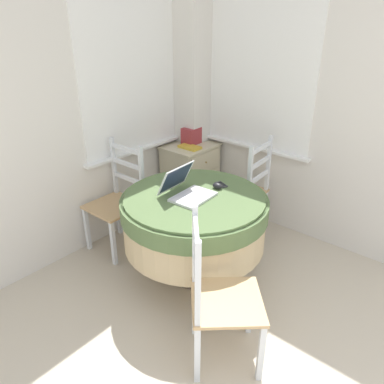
# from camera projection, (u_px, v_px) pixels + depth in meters

# --- Properties ---
(corner_room_shell) EXTENTS (4.57, 4.85, 2.55)m
(corner_room_shell) POSITION_uv_depth(u_px,v_px,m) (219.00, 117.00, 2.68)
(corner_room_shell) COLOR silver
(corner_room_shell) RESTS_ON ground_plane
(round_dining_table) EXTENTS (1.11, 1.11, 0.73)m
(round_dining_table) POSITION_uv_depth(u_px,v_px,m) (194.00, 217.00, 2.85)
(round_dining_table) COLOR #4C3D2D
(round_dining_table) RESTS_ON ground_plane
(laptop) EXTENTS (0.33, 0.34, 0.22)m
(laptop) POSITION_uv_depth(u_px,v_px,m) (187.00, 190.00, 2.75)
(laptop) COLOR silver
(laptop) RESTS_ON round_dining_table
(computer_mouse) EXTENTS (0.06, 0.09, 0.04)m
(computer_mouse) POSITION_uv_depth(u_px,v_px,m) (217.00, 186.00, 2.88)
(computer_mouse) COLOR black
(computer_mouse) RESTS_ON round_dining_table
(cell_phone) EXTENTS (0.09, 0.12, 0.01)m
(cell_phone) POSITION_uv_depth(u_px,v_px,m) (221.00, 184.00, 2.95)
(cell_phone) COLOR #2D2D33
(cell_phone) RESTS_ON round_dining_table
(dining_chair_near_back_window) EXTENTS (0.42, 0.42, 0.97)m
(dining_chair_near_back_window) POSITION_uv_depth(u_px,v_px,m) (118.00, 202.00, 3.29)
(dining_chair_near_back_window) COLOR tan
(dining_chair_near_back_window) RESTS_ON ground_plane
(dining_chair_near_right_window) EXTENTS (0.45, 0.44, 0.97)m
(dining_chair_near_right_window) POSITION_uv_depth(u_px,v_px,m) (244.00, 191.00, 3.49)
(dining_chair_near_right_window) COLOR tan
(dining_chair_near_right_window) RESTS_ON ground_plane
(dining_chair_camera_near) EXTENTS (0.59, 0.59, 0.97)m
(dining_chair_camera_near) POSITION_uv_depth(u_px,v_px,m) (219.00, 298.00, 2.18)
(dining_chair_camera_near) COLOR tan
(dining_chair_camera_near) RESTS_ON ground_plane
(corner_cabinet) EXTENTS (0.53, 0.44, 0.72)m
(corner_cabinet) POSITION_uv_depth(u_px,v_px,m) (190.00, 177.00, 4.01)
(corner_cabinet) COLOR beige
(corner_cabinet) RESTS_ON ground_plane
(storage_box) EXTENTS (0.18, 0.14, 0.17)m
(storage_box) POSITION_uv_depth(u_px,v_px,m) (191.00, 136.00, 3.87)
(storage_box) COLOR #9E3338
(storage_box) RESTS_ON corner_cabinet
(book_on_cabinet) EXTENTS (0.13, 0.22, 0.02)m
(book_on_cabinet) POSITION_uv_depth(u_px,v_px,m) (190.00, 147.00, 3.76)
(book_on_cabinet) COLOR gold
(book_on_cabinet) RESTS_ON corner_cabinet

